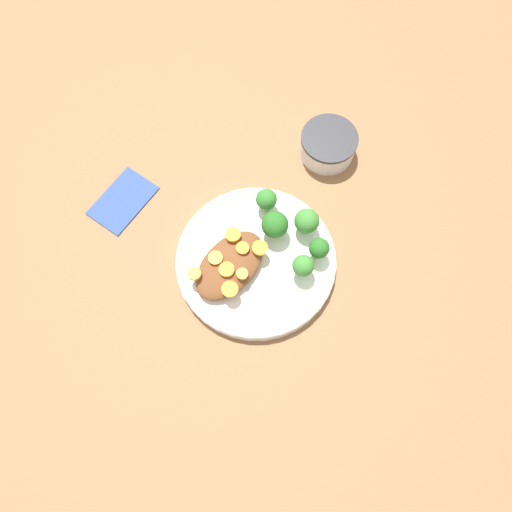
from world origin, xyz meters
The scene contains 18 objects.
ground_plane centered at (0.00, 0.00, 0.00)m, with size 4.00×4.00×0.00m, color #8C603D.
plate centered at (0.00, 0.00, 0.01)m, with size 0.26×0.26×0.02m.
dip_bowl centered at (-0.24, -0.04, 0.03)m, with size 0.10×0.10×0.05m.
stew_mound centered at (0.04, -0.02, 0.03)m, with size 0.13×0.08×0.03m, color brown.
broccoli_floret_0 centered at (-0.03, 0.07, 0.05)m, with size 0.03×0.03×0.05m.
broccoli_floret_1 centered at (-0.08, -0.04, 0.05)m, with size 0.03×0.03×0.05m.
broccoli_floret_2 centered at (-0.09, 0.03, 0.05)m, with size 0.04×0.04×0.05m.
broccoli_floret_3 centered at (-0.07, 0.07, 0.05)m, with size 0.03×0.03×0.05m.
broccoli_floret_4 centered at (-0.05, -0.01, 0.05)m, with size 0.04×0.04×0.06m.
carrot_slice_0 centered at (0.09, -0.05, 0.05)m, with size 0.02×0.02×0.01m, color orange.
carrot_slice_1 centered at (-0.01, 0.00, 0.05)m, with size 0.02×0.02×0.00m, color orange.
carrot_slice_2 centered at (0.04, 0.01, 0.05)m, with size 0.02×0.02×0.01m, color orange.
carrot_slice_3 centered at (0.01, -0.02, 0.05)m, with size 0.02×0.02×0.00m, color orange.
carrot_slice_4 centered at (0.05, -0.04, 0.05)m, with size 0.02×0.02×0.00m, color orange.
carrot_slice_5 centered at (0.00, -0.05, 0.05)m, with size 0.02×0.02×0.01m, color orange.
carrot_slice_6 centered at (0.05, -0.02, 0.05)m, with size 0.02×0.02×0.00m, color orange.
carrot_slice_7 centered at (0.07, 0.01, 0.05)m, with size 0.03×0.03×0.00m, color orange.
napkin centered at (0.06, -0.25, 0.00)m, with size 0.12×0.08×0.01m.
Camera 1 is at (0.21, 0.17, 0.77)m, focal length 35.00 mm.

